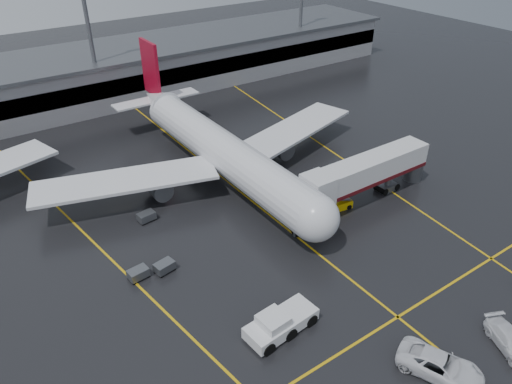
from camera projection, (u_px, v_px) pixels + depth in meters
ground at (260, 208)px, 59.52m from camera, size 220.00×220.00×0.00m
apron_line_centre at (260, 207)px, 59.52m from camera, size 0.25×90.00×0.02m
apron_line_stop at (398, 317)px, 44.15m from camera, size 60.00×0.25×0.02m
apron_line_left at (73, 222)px, 56.85m from camera, size 9.99×69.35×0.02m
apron_line_right at (318, 142)px, 75.19m from camera, size 7.57×69.64×0.02m
terminal at (114, 72)px, 90.71m from camera, size 122.00×19.00×8.60m
light_mast_mid at (88, 27)px, 78.79m from camera, size 3.00×1.20×25.45m
main_airliner at (218, 148)px, 64.07m from camera, size 48.80×45.60×14.10m
jet_bridge at (368, 173)px, 58.99m from camera, size 19.90×3.40×6.05m
pushback_tractor at (279, 324)px, 42.23m from camera, size 6.97×3.41×2.42m
belt_loader at (339, 205)px, 59.06m from camera, size 3.43×1.91×2.07m
service_van_a at (440, 366)px, 38.49m from camera, size 5.50×7.46×1.88m
service_van_b at (511, 341)px, 40.78m from camera, size 4.21×5.85×1.57m
baggage_cart_a at (164, 267)px, 49.19m from camera, size 2.21×1.65×1.12m
baggage_cart_b at (138, 273)px, 48.30m from camera, size 2.13×1.51×1.12m
baggage_cart_c at (146, 216)px, 56.81m from camera, size 2.14×1.52×1.12m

